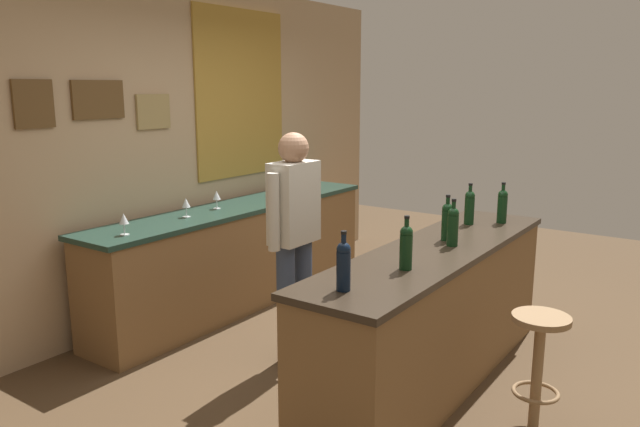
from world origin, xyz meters
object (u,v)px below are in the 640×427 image
Objects in this scene: wine_bottle_a at (344,264)px; wine_glass_a at (124,220)px; wine_bottle_e at (470,206)px; bartender at (294,231)px; wine_glass_b at (186,204)px; wine_bottle_f at (502,205)px; wine_bottle_c at (453,225)px; wine_glass_c at (217,196)px; wine_bottle_b at (406,246)px; bar_stool at (539,353)px; wine_glass_d at (292,179)px; wine_bottle_d at (447,220)px.

wine_bottle_a reaches higher than wine_glass_a.
wine_bottle_e is 2.48m from wine_glass_a.
bartender is 1.09m from wine_glass_b.
wine_bottle_a and wine_bottle_f have the same top height.
wine_bottle_a is at bearing 175.08° from wine_bottle_c.
wine_bottle_c is at bearing -92.11° from wine_glass_c.
wine_glass_b is (0.33, 2.11, -0.05)m from wine_bottle_b.
wine_bottle_c is (1.13, -0.10, 0.00)m from wine_bottle_a.
wine_bottle_c and wine_bottle_f have the same top height.
wine_bottle_e is 0.26m from wine_bottle_f.
wine_bottle_b is at bearing -173.72° from wine_bottle_e.
bar_stool is 2.22× the size of wine_bottle_c.
wine_glass_b and wine_glass_d have the same top height.
wine_bottle_a is at bearing -137.65° from wine_glass_d.
wine_bottle_b reaches higher than wine_glass_d.
wine_bottle_b and wine_bottle_c have the same top height.
wine_bottle_d is 2.22m from wine_glass_a.
bartender is 5.29× the size of wine_bottle_c.
wine_bottle_e is at bearing -73.81° from wine_glass_c.
bartender reaches higher than bar_stool.
wine_bottle_d is at bearing -116.87° from wine_glass_d.
wine_bottle_d is (0.12, 0.09, 0.00)m from wine_bottle_c.
wine_bottle_b is 0.75m from wine_bottle_d.
bartender reaches higher than wine_bottle_c.
wine_bottle_b and wine_bottle_d have the same top height.
wine_bottle_e and wine_bottle_f have the same top height.
bartender is 2.38× the size of bar_stool.
bar_stool is 1.37m from wine_bottle_e.
wine_bottle_a is 1.97× the size of wine_glass_b.
wine_bottle_c and wine_bottle_e have the same top height.
wine_bottle_e is 2.19m from wine_glass_b.
wine_glass_d is (1.11, 0.06, 0.00)m from wine_glass_c.
wine_bottle_d is (0.44, -0.94, 0.12)m from bartender.
wine_bottle_f is at bearing -9.51° from wine_bottle_d.
wine_bottle_e is at bearing -41.62° from bartender.
wine_bottle_c is 1.97× the size of wine_glass_d.
wine_bottle_e is (1.79, 0.05, 0.00)m from wine_bottle_a.
bartender is 1.58m from wine_bottle_f.
wine_glass_a is (-1.81, 2.06, -0.05)m from wine_bottle_f.
wine_bottle_b reaches higher than wine_glass_b.
bartender is 1.75m from bar_stool.
bar_stool is 1.41m from wine_bottle_f.
wine_glass_b is (0.83, 2.02, -0.05)m from wine_bottle_a.
wine_glass_a and wine_glass_d have the same top height.
wine_glass_b is at bearing 90.60° from bar_stool.
wine_bottle_c is at bearing -0.77° from wine_bottle_b.
wine_glass_b is at bearing 98.17° from wine_bottle_c.
wine_glass_d is (1.47, 2.87, 0.55)m from bar_stool.
wine_glass_a is at bearing 119.16° from wine_bottle_d.
bar_stool is at bearing -41.34° from wine_bottle_a.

